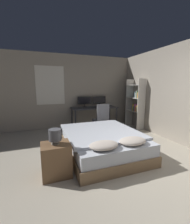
{
  "coord_description": "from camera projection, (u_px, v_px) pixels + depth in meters",
  "views": [
    {
      "loc": [
        -1.59,
        -1.89,
        1.58
      ],
      "look_at": [
        0.03,
        2.48,
        0.75
      ],
      "focal_mm": 24.0,
      "sensor_mm": 36.0,
      "label": 1
    }
  ],
  "objects": [
    {
      "name": "monitor_left",
      "position": [
        85.0,
        101.0,
        5.71
      ],
      "size": [
        0.54,
        0.16,
        0.39
      ],
      "color": "black",
      "rests_on": "desk"
    },
    {
      "name": "computer_mouse",
      "position": [
        104.0,
        107.0,
        5.51
      ],
      "size": [
        0.07,
        0.05,
        0.04
      ],
      "color": "black",
      "rests_on": "desk"
    },
    {
      "name": "ground_plane",
      "position": [
        143.0,
        179.0,
        2.57
      ],
      "size": [
        20.0,
        20.0,
        0.0
      ],
      "primitive_type": "plane",
      "color": "#B2A893"
    },
    {
      "name": "nightstand",
      "position": [
        56.0,
        160.0,
        2.64
      ],
      "size": [
        0.5,
        0.44,
        0.59
      ],
      "color": "brown",
      "rests_on": "ground_plane"
    },
    {
      "name": "office_chair",
      "position": [
        101.0,
        122.0,
        5.02
      ],
      "size": [
        0.52,
        0.52,
        0.99
      ],
      "color": "black",
      "rests_on": "ground_plane"
    },
    {
      "name": "wall_back",
      "position": [
        82.0,
        91.0,
        5.8
      ],
      "size": [
        12.0,
        0.08,
        2.7
      ],
      "color": "#9E9384",
      "rests_on": "ground_plane"
    },
    {
      "name": "bedside_lamp",
      "position": [
        55.0,
        135.0,
        2.56
      ],
      "size": [
        0.21,
        0.21,
        0.26
      ],
      "color": "gray",
      "rests_on": "nightstand"
    },
    {
      "name": "wall_side_right",
      "position": [
        168.0,
        93.0,
        4.39
      ],
      "size": [
        0.06,
        12.0,
        2.7
      ],
      "color": "#9E9384",
      "rests_on": "ground_plane"
    },
    {
      "name": "bed",
      "position": [
        102.0,
        142.0,
        3.54
      ],
      "size": [
        1.67,
        2.07,
        0.59
      ],
      "color": "#846647",
      "rests_on": "ground_plane"
    },
    {
      "name": "desk",
      "position": [
        94.0,
        109.0,
        5.65
      ],
      "size": [
        1.69,
        0.69,
        0.77
      ],
      "color": "#38383D",
      "rests_on": "ground_plane"
    },
    {
      "name": "monitor_right",
      "position": [
        99.0,
        100.0,
        5.92
      ],
      "size": [
        0.54,
        0.16,
        0.39
      ],
      "color": "black",
      "rests_on": "desk"
    },
    {
      "name": "bookshelf",
      "position": [
        136.0,
        102.0,
        5.51
      ],
      "size": [
        0.32,
        0.78,
        1.81
      ],
      "color": "beige",
      "rests_on": "ground_plane"
    },
    {
      "name": "keyboard",
      "position": [
        96.0,
        108.0,
        5.41
      ],
      "size": [
        0.39,
        0.13,
        0.02
      ],
      "color": "black",
      "rests_on": "desk"
    }
  ]
}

